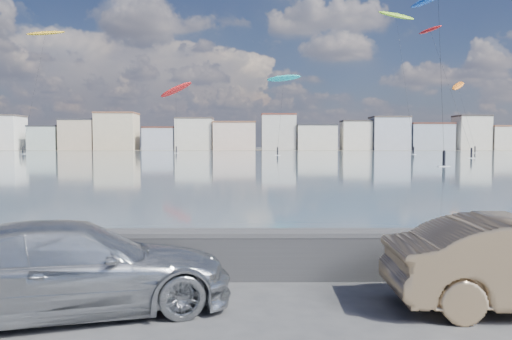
{
  "coord_description": "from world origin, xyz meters",
  "views": [
    {
      "loc": [
        0.92,
        -7.42,
        2.82
      ],
      "look_at": [
        1.0,
        4.0,
        2.2
      ],
      "focal_mm": 35.0,
      "sensor_mm": 36.0,
      "label": 1
    }
  ],
  "objects": [
    {
      "name": "kitesurfer_1",
      "position": [
        -55.27,
        129.87,
        32.31
      ],
      "size": [
        10.4,
        13.28,
        34.15
      ],
      "color": "#BF8C19",
      "rests_on": "ground"
    },
    {
      "name": "car_silver",
      "position": [
        -2.05,
        0.73,
        0.76
      ],
      "size": [
        5.64,
        3.63,
        1.52
      ],
      "primitive_type": "imported",
      "rotation": [
        0.0,
        0.0,
        1.88
      ],
      "color": "#A6A9AE",
      "rests_on": "ground"
    },
    {
      "name": "far_buildings",
      "position": [
        1.31,
        186.0,
        6.03
      ],
      "size": [
        240.79,
        13.26,
        14.6
      ],
      "color": "gray",
      "rests_on": "ground"
    },
    {
      "name": "kitesurfer_4",
      "position": [
        38.95,
        99.91,
        26.35
      ],
      "size": [
        5.41,
        19.78,
        27.8
      ],
      "color": "red",
      "rests_on": "ground"
    },
    {
      "name": "ground",
      "position": [
        0.0,
        0.0,
        0.0
      ],
      "size": [
        700.0,
        700.0,
        0.0
      ],
      "primitive_type": "plane",
      "color": "#333335",
      "rests_on": "ground"
    },
    {
      "name": "kitesurfer_0",
      "position": [
        8.37,
        112.33,
        17.97
      ],
      "size": [
        8.33,
        7.78,
        19.52
      ],
      "color": "#19BFBF",
      "rests_on": "ground"
    },
    {
      "name": "far_shore_strip",
      "position": [
        0.0,
        200.0,
        0.01
      ],
      "size": [
        500.0,
        60.0,
        0.0
      ],
      "primitive_type": "cube",
      "color": "#4C473D",
      "rests_on": "ground"
    },
    {
      "name": "kitesurfer_9",
      "position": [
        63.35,
        144.45,
        19.92
      ],
      "size": [
        7.3,
        16.99,
        22.37
      ],
      "color": "orange",
      "rests_on": "ground"
    },
    {
      "name": "kitesurfer_15",
      "position": [
        -22.7,
        147.52,
        19.13
      ],
      "size": [
        10.47,
        17.69,
        22.51
      ],
      "color": "red",
      "rests_on": "ground"
    },
    {
      "name": "bay_water",
      "position": [
        0.0,
        91.5,
        0.01
      ],
      "size": [
        500.0,
        177.0,
        0.0
      ],
      "primitive_type": "cube",
      "color": "#3F5869",
      "rests_on": "ground"
    },
    {
      "name": "seawall",
      "position": [
        0.0,
        2.7,
        0.58
      ],
      "size": [
        400.0,
        0.36,
        1.08
      ],
      "color": "#28282B",
      "rests_on": "ground"
    },
    {
      "name": "kitesurfer_17",
      "position": [
        39.84,
        129.16,
        36.95
      ],
      "size": [
        10.21,
        15.68,
        39.49
      ],
      "color": "#8CD826",
      "rests_on": "ground"
    }
  ]
}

